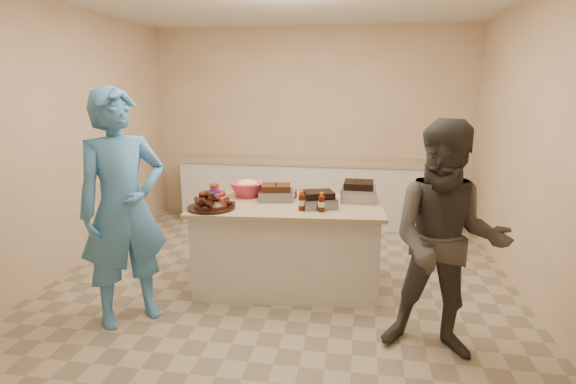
% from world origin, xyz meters
% --- Properties ---
extents(room, '(4.50, 5.00, 2.70)m').
position_xyz_m(room, '(0.00, 0.00, 0.00)').
color(room, beige).
rests_on(room, ground).
extents(back_counter, '(3.60, 0.64, 0.90)m').
position_xyz_m(back_counter, '(0.00, 2.20, 0.45)').
color(back_counter, silver).
rests_on(back_counter, ground).
extents(island, '(1.81, 1.05, 0.83)m').
position_xyz_m(island, '(0.07, 0.07, 0.00)').
color(island, silver).
rests_on(island, ground).
extents(rib_platter, '(0.53, 0.53, 0.17)m').
position_xyz_m(rib_platter, '(-0.58, -0.21, 0.83)').
color(rib_platter, '#3A130A').
rests_on(rib_platter, island).
extents(pulled_pork_tray, '(0.36, 0.30, 0.10)m').
position_xyz_m(pulled_pork_tray, '(-0.06, 0.18, 0.83)').
color(pulled_pork_tray, '#47230F').
rests_on(pulled_pork_tray, island).
extents(brisket_tray, '(0.37, 0.34, 0.09)m').
position_xyz_m(brisket_tray, '(0.37, 0.00, 0.83)').
color(brisket_tray, black).
rests_on(brisket_tray, island).
extents(roasting_pan, '(0.33, 0.33, 0.13)m').
position_xyz_m(roasting_pan, '(0.72, 0.30, 0.83)').
color(roasting_pan, gray).
rests_on(roasting_pan, island).
extents(coleslaw_bowl, '(0.38, 0.38, 0.24)m').
position_xyz_m(coleslaw_bowl, '(-0.37, 0.30, 0.83)').
color(coleslaw_bowl, '#C82F4A').
rests_on(coleslaw_bowl, island).
extents(sausage_plate, '(0.37, 0.37, 0.05)m').
position_xyz_m(sausage_plate, '(0.20, 0.39, 0.83)').
color(sausage_plate, silver).
rests_on(sausage_plate, island).
extents(mac_cheese_dish, '(0.35, 0.29, 0.08)m').
position_xyz_m(mac_cheese_dish, '(0.72, 0.49, 0.83)').
color(mac_cheese_dish, yellow).
rests_on(mac_cheese_dish, island).
extents(bbq_bottle_a, '(0.06, 0.06, 0.18)m').
position_xyz_m(bbq_bottle_a, '(0.23, -0.13, 0.83)').
color(bbq_bottle_a, '#391408').
rests_on(bbq_bottle_a, island).
extents(bbq_bottle_b, '(0.06, 0.06, 0.17)m').
position_xyz_m(bbq_bottle_b, '(0.41, -0.15, 0.83)').
color(bbq_bottle_b, '#391408').
rests_on(bbq_bottle_b, island).
extents(mustard_bottle, '(0.04, 0.04, 0.11)m').
position_xyz_m(mustard_bottle, '(-0.08, 0.26, 0.83)').
color(mustard_bottle, '#D49000').
rests_on(mustard_bottle, island).
extents(sauce_bowl, '(0.15, 0.06, 0.14)m').
position_xyz_m(sauce_bowl, '(-0.03, 0.19, 0.83)').
color(sauce_bowl, silver).
rests_on(sauce_bowl, island).
extents(plate_stack_large, '(0.29, 0.29, 0.03)m').
position_xyz_m(plate_stack_large, '(-0.73, 0.26, 0.83)').
color(plate_stack_large, maroon).
rests_on(plate_stack_large, island).
extents(plate_stack_small, '(0.19, 0.19, 0.02)m').
position_xyz_m(plate_stack_small, '(-0.71, 0.02, 0.83)').
color(plate_stack_small, maroon).
rests_on(plate_stack_small, island).
extents(plastic_cup, '(0.11, 0.10, 0.10)m').
position_xyz_m(plastic_cup, '(-0.74, 0.36, 0.83)').
color(plastic_cup, '#A44922').
rests_on(plastic_cup, island).
extents(basket_stack, '(0.19, 0.14, 0.09)m').
position_xyz_m(basket_stack, '(-0.19, 0.42, 0.83)').
color(basket_stack, maroon).
rests_on(basket_stack, island).
extents(guest_blue, '(1.85, 1.82, 0.46)m').
position_xyz_m(guest_blue, '(-1.11, -0.76, 0.00)').
color(guest_blue, '#458ACB').
rests_on(guest_blue, ground).
extents(guest_gray, '(1.08, 1.80, 0.64)m').
position_xyz_m(guest_gray, '(1.34, -0.85, 0.00)').
color(guest_gray, '#484741').
rests_on(guest_gray, ground).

